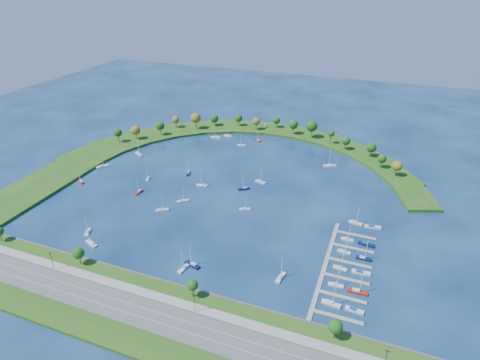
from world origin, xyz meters
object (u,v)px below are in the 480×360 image
(harbor_tower, at_px, (266,126))
(moored_boat_17, at_px, (188,173))
(moored_boat_2, at_px, (202,185))
(docked_boat_2, at_px, (336,284))
(docked_boat_9, at_px, (366,244))
(docked_boat_11, at_px, (372,227))
(dock_system, at_px, (339,269))
(docked_boat_1, at_px, (354,310))
(docked_boat_10, at_px, (356,222))
(moored_boat_6, at_px, (183,201))
(moored_boat_4, at_px, (91,243))
(docked_boat_7, at_px, (364,258))
(moored_boat_18, at_px, (81,181))
(moored_boat_11, at_px, (139,154))
(moored_boat_3, at_px, (258,140))
(moored_boat_13, at_px, (281,277))
(moored_boat_8, at_px, (192,264))
(docked_boat_4, at_px, (340,268))
(moored_boat_14, at_px, (88,232))
(moored_boat_5, at_px, (162,210))
(moored_boat_1, at_px, (228,135))
(docked_boat_6, at_px, (344,251))
(moored_boat_19, at_px, (242,145))
(moored_boat_10, at_px, (244,188))
(docked_boat_0, at_px, (331,303))
(docked_boat_5, at_px, (361,272))
(moored_boat_15, at_px, (216,137))
(moored_boat_0, at_px, (139,192))
(moored_boat_20, at_px, (184,268))
(docked_boat_8, at_px, (347,239))
(moored_boat_21, at_px, (148,178))
(docked_boat_3, at_px, (358,291))
(moored_boat_16, at_px, (260,181))

(harbor_tower, bearing_deg, moored_boat_17, -103.13)
(moored_boat_2, distance_m, docked_boat_2, 125.13)
(docked_boat_9, bearing_deg, moored_boat_2, 172.30)
(docked_boat_11, bearing_deg, dock_system, -115.11)
(docked_boat_1, bearing_deg, docked_boat_10, 101.56)
(moored_boat_6, relative_size, docked_boat_2, 1.10)
(harbor_tower, height_order, docked_boat_2, docked_boat_2)
(moored_boat_4, bearing_deg, docked_boat_7, -143.96)
(moored_boat_18, bearing_deg, moored_boat_11, -74.08)
(harbor_tower, relative_size, moored_boat_3, 0.41)
(moored_boat_13, distance_m, moored_boat_18, 168.82)
(moored_boat_8, distance_m, docked_boat_4, 76.14)
(moored_boat_14, bearing_deg, docked_boat_11, -93.50)
(docked_boat_7, distance_m, docked_boat_10, 33.89)
(moored_boat_5, bearing_deg, moored_boat_1, 59.46)
(docked_boat_6, bearing_deg, moored_boat_19, 135.59)
(moored_boat_10, xyz_separation_m, docked_boat_11, (87.86, -16.27, -0.20))
(moored_boat_14, distance_m, docked_boat_0, 142.37)
(docked_boat_5, bearing_deg, moored_boat_13, -158.89)
(harbor_tower, distance_m, moored_boat_15, 50.91)
(docked_boat_1, bearing_deg, moored_boat_0, 164.61)
(dock_system, distance_m, moored_boat_3, 176.55)
(moored_boat_6, bearing_deg, moored_boat_15, 61.98)
(moored_boat_8, relative_size, moored_boat_20, 1.15)
(moored_boat_15, bearing_deg, moored_boat_18, 54.20)
(moored_boat_3, relative_size, moored_boat_5, 0.83)
(docked_boat_8, bearing_deg, moored_boat_17, 159.90)
(docked_boat_1, bearing_deg, harbor_tower, 123.08)
(moored_boat_18, height_order, docked_boat_2, moored_boat_18)
(moored_boat_6, height_order, docked_boat_5, moored_boat_6)
(moored_boat_21, xyz_separation_m, docked_boat_3, (157.03, -63.99, 0.10))
(moored_boat_14, relative_size, docked_boat_7, 0.98)
(moored_boat_13, height_order, docked_boat_8, moored_boat_13)
(docked_boat_4, height_order, docked_boat_6, docked_boat_4)
(moored_boat_5, xyz_separation_m, moored_boat_13, (87.96, -33.54, 0.01))
(harbor_tower, bearing_deg, docked_boat_10, -52.84)
(moored_boat_6, height_order, moored_boat_10, moored_boat_10)
(moored_boat_11, height_order, moored_boat_15, moored_boat_15)
(moored_boat_0, xyz_separation_m, moored_boat_13, (114.83, -48.20, 0.03))
(docked_boat_2, relative_size, docked_boat_10, 0.89)
(harbor_tower, relative_size, moored_boat_10, 0.34)
(moored_boat_0, relative_size, docked_boat_4, 1.06)
(moored_boat_16, xyz_separation_m, docked_boat_5, (78.63, -74.23, -0.20))
(moored_boat_5, height_order, docked_boat_11, moored_boat_5)
(moored_boat_19, xyz_separation_m, docked_boat_6, (104.95, -118.21, -0.01))
(moored_boat_8, bearing_deg, moored_boat_20, 70.43)
(moored_boat_0, xyz_separation_m, moored_boat_19, (36.40, 102.45, -0.01))
(moored_boat_19, height_order, docked_boat_11, moored_boat_19)
(moored_boat_20, bearing_deg, moored_boat_5, -128.56)
(docked_boat_7, relative_size, docked_boat_9, 1.29)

